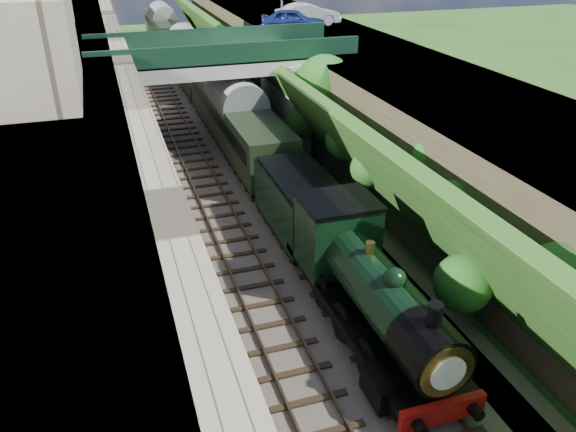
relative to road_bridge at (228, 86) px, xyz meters
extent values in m
plane|color=#1E4714|center=(-0.94, -24.00, -4.08)|extent=(160.00, 160.00, 0.00)
cube|color=#473F38|center=(-0.94, -4.00, -3.98)|extent=(10.00, 90.00, 0.20)
cube|color=#756B56|center=(-6.44, -4.00, -0.58)|extent=(1.00, 90.00, 7.00)
cube|color=#262628|center=(-9.94, -4.00, -0.58)|extent=(6.00, 90.00, 7.00)
cube|color=#262628|center=(8.56, -4.00, -0.95)|extent=(8.00, 90.00, 6.25)
cube|color=#1E4714|center=(4.06, -4.00, -1.38)|extent=(4.02, 90.00, 6.36)
sphere|color=#194C14|center=(4.63, -24.42, -0.24)|extent=(2.35, 2.35, 2.35)
sphere|color=#194C14|center=(3.50, -21.42, -2.08)|extent=(2.13, 2.13, 2.13)
sphere|color=#194C14|center=(4.56, -18.85, -0.35)|extent=(1.96, 1.96, 1.96)
sphere|color=#194C14|center=(5.15, -15.94, 0.60)|extent=(1.59, 1.59, 1.59)
sphere|color=#194C14|center=(4.01, -12.59, -1.25)|extent=(1.86, 1.86, 1.86)
sphere|color=#194C14|center=(4.15, -9.25, -1.03)|extent=(2.05, 2.05, 2.05)
sphere|color=#194C14|center=(2.76, -6.12, -3.28)|extent=(1.35, 1.35, 1.35)
sphere|color=#194C14|center=(3.67, -3.61, -1.81)|extent=(2.00, 2.00, 2.00)
sphere|color=#194C14|center=(4.57, -0.09, -0.34)|extent=(1.37, 1.37, 1.37)
sphere|color=#194C14|center=(2.92, 1.30, -3.02)|extent=(2.07, 2.07, 2.07)
sphere|color=#194C14|center=(2.85, 4.47, -3.14)|extent=(2.07, 2.07, 2.07)
sphere|color=#194C14|center=(4.43, 7.24, -0.57)|extent=(1.68, 1.68, 1.68)
sphere|color=#194C14|center=(3.28, 10.43, -2.43)|extent=(1.76, 1.76, 1.76)
sphere|color=#194C14|center=(4.94, 14.87, 0.25)|extent=(2.15, 2.15, 2.15)
sphere|color=#194C14|center=(3.51, 16.57, -2.07)|extent=(2.34, 2.34, 2.34)
sphere|color=#194C14|center=(3.05, 19.73, -2.82)|extent=(2.13, 2.13, 2.13)
cube|color=black|center=(-2.94, -4.00, -3.84)|extent=(2.50, 90.00, 0.07)
cube|color=brown|center=(-3.66, -4.00, -3.75)|extent=(0.08, 90.00, 0.14)
cube|color=brown|center=(-2.23, -4.00, -3.75)|extent=(0.08, 90.00, 0.14)
cube|color=black|center=(0.26, -4.00, -3.84)|extent=(2.50, 90.00, 0.07)
cube|color=brown|center=(-0.46, -4.00, -3.75)|extent=(0.08, 90.00, 0.14)
cube|color=brown|center=(0.97, -4.00, -3.75)|extent=(0.08, 90.00, 0.14)
cube|color=gray|center=(-0.44, 0.00, 1.62)|extent=(16.00, 6.00, 0.90)
cube|color=#123320|center=(-0.44, -2.85, 2.57)|extent=(16.00, 0.30, 1.20)
cube|color=#123320|center=(-0.44, 2.85, 2.57)|extent=(16.00, 0.30, 1.20)
cube|color=gray|center=(-6.44, 0.00, -1.23)|extent=(1.40, 6.40, 5.70)
cube|color=gray|center=(4.26, 0.00, -1.23)|extent=(2.40, 6.40, 5.70)
cube|color=gray|center=(-10.44, -10.00, 4.92)|extent=(4.00, 8.00, 4.00)
cylinder|color=black|center=(4.86, -4.37, -1.88)|extent=(0.30, 0.30, 4.40)
sphere|color=#194C14|center=(4.86, -4.37, 0.72)|extent=(3.60, 3.60, 3.60)
sphere|color=#194C14|center=(5.36, -3.57, 0.12)|extent=(2.40, 2.40, 2.40)
imported|color=navy|center=(6.34, 5.87, 2.97)|extent=(5.04, 3.49, 1.59)
imported|color=#ACABB0|center=(8.38, 8.26, 3.00)|extent=(5.03, 1.86, 1.64)
cube|color=black|center=(0.26, -21.41, -3.58)|extent=(2.40, 8.40, 0.60)
cube|color=black|center=(0.26, -20.41, -3.03)|extent=(2.70, 10.00, 0.35)
cube|color=maroon|center=(0.26, -25.51, -3.13)|extent=(2.70, 0.25, 0.70)
cylinder|color=black|center=(0.26, -21.21, -1.73)|extent=(1.90, 5.60, 1.90)
cylinder|color=black|center=(0.26, -24.51, -1.73)|extent=(1.96, 1.80, 1.96)
cylinder|color=white|center=(0.26, -25.49, -1.73)|extent=(1.10, 0.05, 1.10)
cylinder|color=black|center=(0.26, -24.51, -0.53)|extent=(0.44, 0.44, 0.90)
sphere|color=black|center=(0.26, -22.21, -0.73)|extent=(0.76, 0.76, 0.76)
cylinder|color=#A57F33|center=(0.26, -20.41, -0.63)|extent=(0.32, 0.32, 0.50)
cube|color=black|center=(0.26, -17.61, -1.58)|extent=(2.75, 2.40, 2.80)
cube|color=black|center=(0.26, -17.61, -0.13)|extent=(2.85, 2.50, 0.15)
cube|color=black|center=(-0.99, -24.01, -3.23)|extent=(0.60, 1.40, 0.90)
cube|color=black|center=(1.51, -24.01, -3.23)|extent=(0.60, 1.40, 0.90)
cube|color=black|center=(0.26, -13.21, -3.63)|extent=(2.30, 6.00, 0.50)
cube|color=black|center=(0.26, -13.21, -3.38)|extent=(2.60, 6.00, 0.50)
cube|color=black|center=(0.26, -13.21, -2.18)|extent=(2.70, 6.00, 2.40)
cube|color=black|center=(0.26, -13.21, -0.93)|extent=(2.50, 5.60, 0.20)
cube|color=black|center=(0.26, -0.61, -3.68)|extent=(2.30, 17.00, 0.40)
cube|color=black|center=(0.26, -0.61, -3.43)|extent=(2.50, 17.00, 0.50)
cube|color=black|center=(0.26, -0.61, -1.93)|extent=(2.80, 18.00, 2.70)
cube|color=slate|center=(0.26, -0.61, -0.43)|extent=(2.90, 18.00, 0.50)
cube|color=black|center=(0.26, 18.19, -3.68)|extent=(2.30, 17.00, 0.40)
cube|color=black|center=(0.26, 18.19, -3.43)|extent=(2.50, 17.00, 0.50)
cube|color=black|center=(0.26, 18.19, -1.93)|extent=(2.80, 18.00, 2.70)
cube|color=slate|center=(0.26, 18.19, -0.43)|extent=(2.90, 18.00, 0.50)
cube|color=black|center=(0.26, 36.99, -3.68)|extent=(2.30, 17.00, 0.40)
cube|color=black|center=(0.26, 36.99, -3.43)|extent=(2.50, 17.00, 0.50)
cube|color=black|center=(0.26, 36.99, -1.93)|extent=(2.80, 18.00, 2.70)
cube|color=slate|center=(0.26, 36.99, -0.43)|extent=(2.90, 18.00, 0.50)
camera|label=1|loc=(-7.52, -35.13, 9.13)|focal=35.00mm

